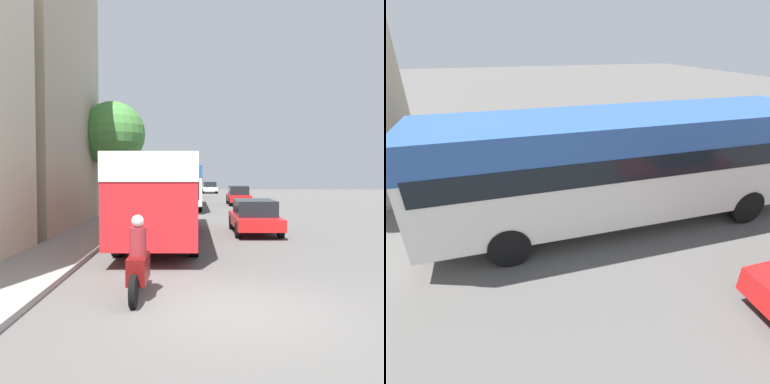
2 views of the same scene
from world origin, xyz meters
The scene contains 3 objects.
bus_following centered at (-1.57, 24.02, 2.02)m, with size 2.66×10.89×3.11m.
pedestrian_near_curb centered at (-5.19, 31.57, 0.96)m, with size 0.34×0.34×1.58m.
pedestrian_walking_away centered at (-5.52, 24.09, 1.00)m, with size 0.34×0.34×1.66m.
Camera 2 is at (5.46, 20.62, 4.79)m, focal length 28.00 mm.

